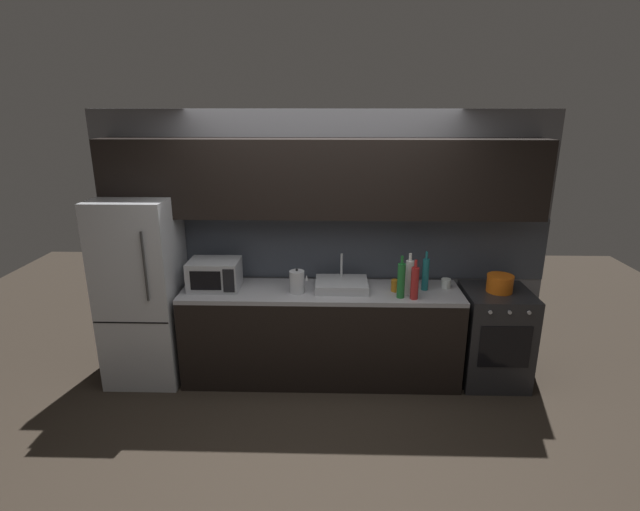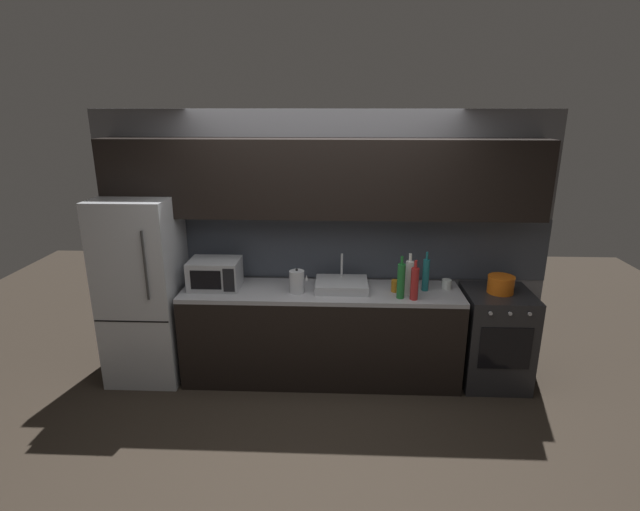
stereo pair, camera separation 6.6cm
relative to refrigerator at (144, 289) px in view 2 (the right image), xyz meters
name	(u,v)px [view 2 (the right image)]	position (x,y,z in m)	size (l,w,h in m)	color
ground_plane	(316,436)	(1.67, -0.90, -0.88)	(10.00, 10.00, 0.00)	#2D261E
back_wall	(322,214)	(1.67, 0.30, 0.67)	(4.31, 0.44, 2.50)	slate
counter_run	(321,334)	(1.67, 0.00, -0.43)	(2.57, 0.60, 0.90)	black
refrigerator	(144,289)	(0.00, 0.00, 0.00)	(0.68, 0.69, 1.75)	#B7BABF
oven_range	(494,337)	(3.29, 0.00, -0.43)	(0.60, 0.62, 0.90)	#232326
microwave	(215,274)	(0.68, 0.02, 0.16)	(0.46, 0.35, 0.27)	#A8AAAF
sink_basin	(342,285)	(1.85, 0.03, 0.06)	(0.48, 0.38, 0.30)	#ADAFB5
kettle	(297,282)	(1.45, -0.07, 0.13)	(0.17, 0.14, 0.23)	#B7BABF
wine_bottle_green	(401,281)	(2.37, -0.17, 0.19)	(0.07, 0.07, 0.38)	#1E6B2D
wine_bottle_teal	(426,274)	(2.62, 0.03, 0.18)	(0.06, 0.06, 0.37)	#19666B
wine_bottle_white	(409,277)	(2.45, -0.08, 0.19)	(0.07, 0.07, 0.38)	silver
wine_bottle_red	(415,283)	(2.49, -0.19, 0.17)	(0.07, 0.07, 0.36)	#A82323
mug_amber	(395,286)	(2.34, -0.01, 0.08)	(0.08, 0.08, 0.11)	#B27019
mug_clear	(446,284)	(2.83, 0.08, 0.07)	(0.09, 0.09, 0.09)	silver
cooking_pot	(501,284)	(3.29, 0.00, 0.10)	(0.24, 0.24, 0.16)	orange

